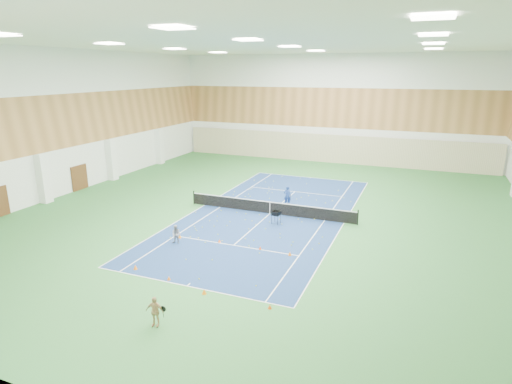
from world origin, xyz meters
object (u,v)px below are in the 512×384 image
(child_court, at_px, (176,234))
(tennis_net, at_px, (270,207))
(child_apron, at_px, (155,311))
(coach, at_px, (287,196))
(ball_cart, at_px, (276,217))

(child_court, bearing_deg, tennis_net, 56.57)
(child_court, bearing_deg, child_apron, -72.46)
(coach, bearing_deg, ball_cart, 91.31)
(coach, height_order, child_apron, coach)
(child_apron, bearing_deg, tennis_net, 82.53)
(coach, xyz_separation_m, child_apron, (-0.05, -17.72, -0.13))
(child_apron, bearing_deg, ball_cart, 77.98)
(ball_cart, bearing_deg, tennis_net, 131.38)
(tennis_net, height_order, ball_cart, tennis_net)
(child_court, xyz_separation_m, ball_cart, (4.52, 5.57, -0.12))
(tennis_net, height_order, child_apron, child_apron)
(ball_cart, bearing_deg, coach, 107.20)
(tennis_net, distance_m, child_apron, 15.29)
(coach, height_order, child_court, coach)
(coach, xyz_separation_m, child_court, (-3.95, -9.83, -0.20))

